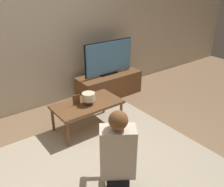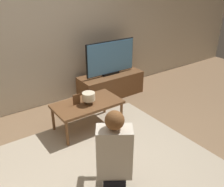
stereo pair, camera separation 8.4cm
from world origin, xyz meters
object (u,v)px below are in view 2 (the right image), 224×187
object	(u,v)px
tv	(111,58)
table_lamp	(89,97)
coffee_table	(87,105)
person_kneeling	(114,158)

from	to	relation	value
tv	table_lamp	xyz separation A→B (m)	(-0.91, -0.77, -0.22)
coffee_table	table_lamp	bearing A→B (deg)	-79.39
person_kneeling	table_lamp	bearing A→B (deg)	-75.27
person_kneeling	table_lamp	distance (m)	1.28
tv	coffee_table	distance (m)	1.22
coffee_table	table_lamp	size ratio (longest dim) A/B	5.35
coffee_table	table_lamp	world-z (taller)	table_lamp
coffee_table	table_lamp	xyz separation A→B (m)	(0.01, -0.04, 0.14)
table_lamp	coffee_table	bearing A→B (deg)	100.61
tv	person_kneeling	bearing A→B (deg)	-124.08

